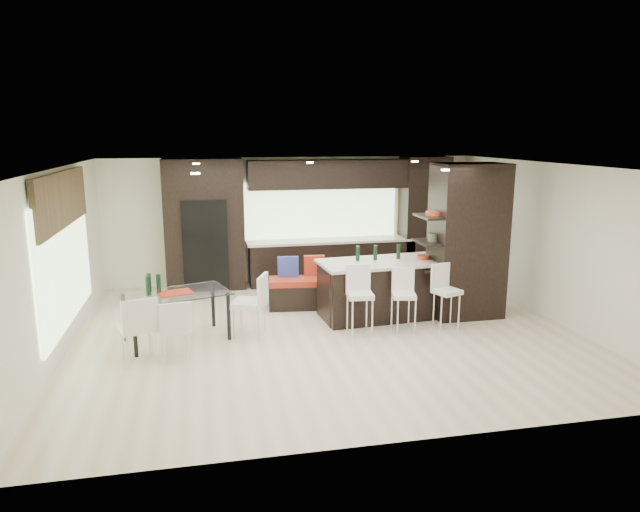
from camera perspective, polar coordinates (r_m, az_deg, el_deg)
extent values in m
plane|color=beige|center=(9.45, 0.75, -7.59)|extent=(8.00, 8.00, 0.00)
cube|color=white|center=(12.47, -2.72, 3.64)|extent=(8.00, 0.02, 2.70)
cube|color=white|center=(9.11, -24.61, -0.62)|extent=(0.02, 7.00, 2.70)
cube|color=white|center=(10.67, 22.24, 1.31)|extent=(0.02, 7.00, 2.70)
cube|color=white|center=(8.91, 0.80, 8.99)|extent=(8.00, 7.00, 0.02)
cube|color=#B2D199|center=(9.29, -24.11, -0.35)|extent=(0.04, 3.20, 1.90)
cube|color=#B2D199|center=(12.51, 0.02, 4.61)|extent=(3.40, 0.04, 1.20)
cube|color=brown|center=(9.15, -24.41, 5.17)|extent=(0.08, 3.00, 0.80)
cube|color=white|center=(9.15, 0.45, 8.95)|extent=(4.00, 3.00, 0.02)
cube|color=black|center=(12.24, -0.16, 3.50)|extent=(6.80, 0.68, 2.70)
cube|color=black|center=(12.01, -11.40, 1.15)|extent=(0.90, 0.68, 1.90)
cube|color=black|center=(10.31, 14.53, 1.48)|extent=(1.20, 0.80, 2.70)
cube|color=black|center=(10.17, 6.81, -3.23)|extent=(2.52, 1.25, 1.02)
cube|color=white|center=(9.22, 4.00, -5.15)|extent=(0.44, 0.44, 0.91)
cube|color=white|center=(9.46, 8.35, -5.01)|extent=(0.44, 0.44, 0.84)
cube|color=white|center=(9.73, 12.53, -4.60)|extent=(0.49, 0.49, 0.87)
cube|color=black|center=(10.68, -1.24, -3.69)|extent=(1.50, 0.71, 0.56)
cube|color=white|center=(9.23, -14.13, -5.94)|extent=(1.79, 1.34, 0.77)
cube|color=white|center=(8.50, -14.32, -7.31)|extent=(0.52, 0.52, 0.83)
cube|color=white|center=(8.51, -17.72, -7.21)|extent=(0.61, 0.61, 0.91)
cube|color=white|center=(9.21, -7.09, -5.14)|extent=(0.65, 0.65, 0.93)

